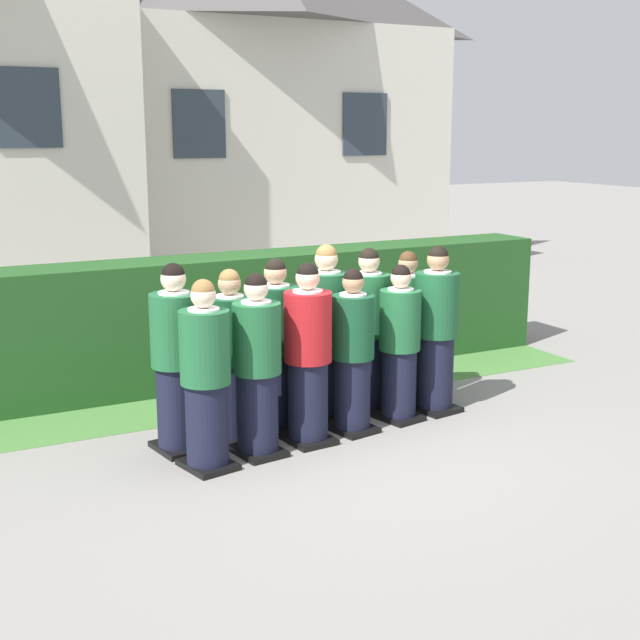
% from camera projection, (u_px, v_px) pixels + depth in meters
% --- Properties ---
extents(ground_plane, '(60.00, 60.00, 0.00)m').
position_uv_depth(ground_plane, '(332.00, 436.00, 8.11)').
color(ground_plane, gray).
extents(student_front_row_0, '(0.45, 0.52, 1.60)m').
position_uv_depth(student_front_row_0, '(206.00, 380.00, 7.18)').
color(student_front_row_0, black).
rests_on(student_front_row_0, ground).
extents(student_front_row_1, '(0.43, 0.53, 1.60)m').
position_uv_depth(student_front_row_1, '(257.00, 370.00, 7.49)').
color(student_front_row_1, black).
rests_on(student_front_row_1, ground).
extents(student_in_red_blazer, '(0.43, 0.50, 1.64)m').
position_uv_depth(student_in_red_blazer, '(308.00, 358.00, 7.79)').
color(student_in_red_blazer, black).
rests_on(student_in_red_blazer, ground).
extents(student_front_row_3, '(0.43, 0.52, 1.54)m').
position_uv_depth(student_front_row_3, '(352.00, 355.00, 8.08)').
color(student_front_row_3, black).
rests_on(student_front_row_3, ground).
extents(student_front_row_4, '(0.43, 0.50, 1.53)m').
position_uv_depth(student_front_row_4, '(400.00, 347.00, 8.42)').
color(student_front_row_4, black).
rests_on(student_front_row_4, ground).
extents(student_front_row_5, '(0.46, 0.56, 1.67)m').
position_uv_depth(student_front_row_5, '(436.00, 333.00, 8.68)').
color(student_front_row_5, black).
rests_on(student_front_row_5, ground).
extents(student_rear_row_0, '(0.45, 0.55, 1.67)m').
position_uv_depth(student_rear_row_0, '(176.00, 363.00, 7.58)').
color(student_rear_row_0, black).
rests_on(student_rear_row_0, ground).
extents(student_rear_row_1, '(0.41, 0.48, 1.58)m').
position_uv_depth(student_rear_row_1, '(231.00, 360.00, 7.86)').
color(student_rear_row_1, black).
rests_on(student_rear_row_1, ground).
extents(student_rear_row_2, '(0.42, 0.52, 1.63)m').
position_uv_depth(student_rear_row_2, '(276.00, 349.00, 8.15)').
color(student_rear_row_2, black).
rests_on(student_rear_row_2, ground).
extents(student_rear_row_3, '(0.48, 0.57, 1.71)m').
position_uv_depth(student_rear_row_3, '(326.00, 336.00, 8.47)').
color(student_rear_row_3, black).
rests_on(student_rear_row_3, ground).
extents(student_rear_row_4, '(0.45, 0.53, 1.64)m').
position_uv_depth(student_rear_row_4, '(368.00, 333.00, 8.76)').
color(student_rear_row_4, black).
rests_on(student_rear_row_4, ground).
extents(student_rear_row_5, '(0.42, 0.52, 1.57)m').
position_uv_depth(student_rear_row_5, '(407.00, 330.00, 9.06)').
color(student_rear_row_5, black).
rests_on(student_rear_row_5, ground).
extents(hedge, '(7.78, 0.70, 1.41)m').
position_uv_depth(hedge, '(240.00, 317.00, 9.86)').
color(hedge, '#214C1E').
rests_on(hedge, ground).
extents(school_building_main, '(7.40, 3.56, 6.70)m').
position_uv_depth(school_building_main, '(247.00, 92.00, 16.35)').
color(school_building_main, beige).
rests_on(school_building_main, ground).
extents(lawn_strip, '(7.78, 0.90, 0.01)m').
position_uv_depth(lawn_strip, '(270.00, 395.00, 9.31)').
color(lawn_strip, '#477A38').
rests_on(lawn_strip, ground).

